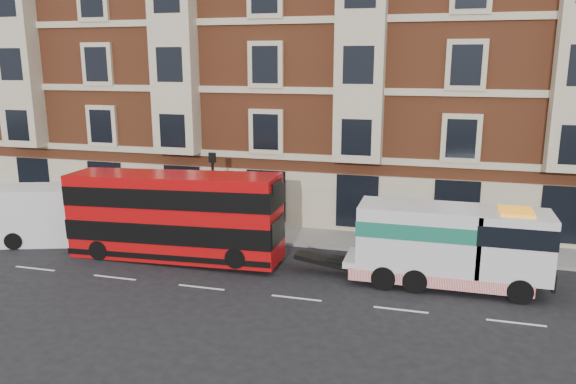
% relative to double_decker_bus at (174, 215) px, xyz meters
% --- Properties ---
extents(ground, '(120.00, 120.00, 0.00)m').
position_rel_double_decker_bus_xyz_m(ground, '(6.54, -2.81, -2.14)').
color(ground, black).
rests_on(ground, ground).
extents(sidewalk, '(90.00, 3.00, 0.15)m').
position_rel_double_decker_bus_xyz_m(sidewalk, '(6.54, 4.69, -2.06)').
color(sidewalk, slate).
rests_on(sidewalk, ground).
extents(victorian_terrace, '(45.00, 12.00, 20.40)m').
position_rel_double_decker_bus_xyz_m(victorian_terrace, '(7.04, 12.19, 7.93)').
color(victorian_terrace, brown).
rests_on(victorian_terrace, ground).
extents(lamp_post_west, '(0.35, 0.15, 4.35)m').
position_rel_double_decker_bus_xyz_m(lamp_post_west, '(0.54, 3.39, 0.54)').
color(lamp_post_west, black).
rests_on(lamp_post_west, sidewalk).
extents(double_decker_bus, '(9.96, 2.29, 4.03)m').
position_rel_double_decker_bus_xyz_m(double_decker_bus, '(0.00, 0.00, 0.00)').
color(double_decker_bus, '#B3090B').
rests_on(double_decker_bus, ground).
extents(tow_truck, '(7.97, 2.36, 3.32)m').
position_rel_double_decker_bus_xyz_m(tow_truck, '(12.05, 0.00, -0.37)').
color(tow_truck, silver).
rests_on(tow_truck, ground).
extents(box_van, '(5.96, 3.90, 2.88)m').
position_rel_double_decker_bus_xyz_m(box_van, '(-6.93, 0.76, -0.72)').
color(box_van, silver).
rests_on(box_van, ground).
extents(pedestrian, '(0.69, 0.67, 1.59)m').
position_rel_double_decker_bus_xyz_m(pedestrian, '(0.29, 3.58, -1.19)').
color(pedestrian, '#1B1A35').
rests_on(pedestrian, sidewalk).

